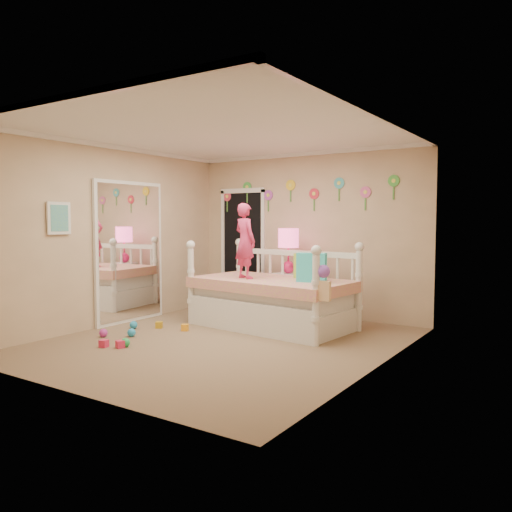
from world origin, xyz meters
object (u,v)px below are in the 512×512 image
Objects in this scene: child at (245,241)px; table_lamp at (288,244)px; nightstand at (288,296)px; daybed at (272,284)px.

table_lamp is (0.20, 0.90, -0.07)m from child.
child reaches higher than nightstand.
child is 1.52× the size of nightstand.
child is (-0.34, -0.18, 0.60)m from daybed.
daybed is 3.28× the size of nightstand.
child is at bearing -102.23° from table_lamp.
nightstand is at bearing -82.44° from child.
nightstand is 0.81m from table_lamp.
nightstand is 1.01× the size of table_lamp.
table_lamp is at bearing -82.44° from child.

